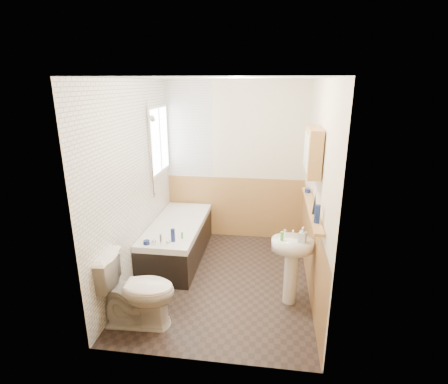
{
  "coord_description": "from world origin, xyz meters",
  "views": [
    {
      "loc": [
        0.57,
        -3.95,
        2.46
      ],
      "look_at": [
        0.0,
        0.15,
        1.15
      ],
      "focal_mm": 28.0,
      "sensor_mm": 36.0,
      "label": 1
    }
  ],
  "objects_px": {
    "sink": "(292,258)",
    "medicine_cabinet": "(313,152)",
    "pine_shelf": "(312,208)",
    "toilet": "(137,290)",
    "bathtub": "(178,239)"
  },
  "relations": [
    {
      "from": "pine_shelf",
      "to": "medicine_cabinet",
      "type": "relative_size",
      "value": 2.62
    },
    {
      "from": "bathtub",
      "to": "toilet",
      "type": "relative_size",
      "value": 2.04
    },
    {
      "from": "sink",
      "to": "toilet",
      "type": "bearing_deg",
      "value": -145.83
    },
    {
      "from": "pine_shelf",
      "to": "medicine_cabinet",
      "type": "height_order",
      "value": "medicine_cabinet"
    },
    {
      "from": "bathtub",
      "to": "pine_shelf",
      "type": "relative_size",
      "value": 1.11
    },
    {
      "from": "bathtub",
      "to": "toilet",
      "type": "distance_m",
      "value": 1.49
    },
    {
      "from": "sink",
      "to": "bathtub",
      "type": "bearing_deg",
      "value": 164.04
    },
    {
      "from": "pine_shelf",
      "to": "bathtub",
      "type": "bearing_deg",
      "value": 158.89
    },
    {
      "from": "toilet",
      "to": "pine_shelf",
      "type": "bearing_deg",
      "value": -68.7
    },
    {
      "from": "sink",
      "to": "medicine_cabinet",
      "type": "bearing_deg",
      "value": 70.1
    },
    {
      "from": "toilet",
      "to": "sink",
      "type": "xyz_separation_m",
      "value": [
        1.6,
        0.61,
        0.17
      ]
    },
    {
      "from": "sink",
      "to": "medicine_cabinet",
      "type": "height_order",
      "value": "medicine_cabinet"
    },
    {
      "from": "toilet",
      "to": "sink",
      "type": "relative_size",
      "value": 0.9
    },
    {
      "from": "pine_shelf",
      "to": "medicine_cabinet",
      "type": "distance_m",
      "value": 0.63
    },
    {
      "from": "medicine_cabinet",
      "to": "sink",
      "type": "bearing_deg",
      "value": -123.28
    }
  ]
}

